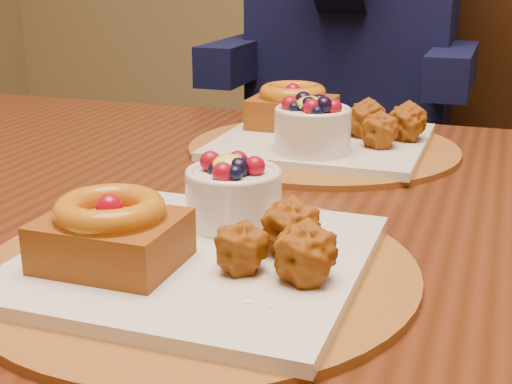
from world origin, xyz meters
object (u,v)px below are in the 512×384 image
at_px(place_setting_near, 196,243).
at_px(chair_far, 420,167).
at_px(dining_table, 275,260).
at_px(place_setting_far, 320,132).

relative_size(place_setting_near, chair_far, 0.38).
xyz_separation_m(dining_table, place_setting_far, (-0.00, 0.21, 0.11)).
xyz_separation_m(dining_table, chair_far, (0.07, 0.90, -0.12)).
height_order(dining_table, place_setting_far, place_setting_far).
bearing_deg(dining_table, chair_far, 85.66).
height_order(place_setting_near, place_setting_far, place_setting_far).
xyz_separation_m(place_setting_near, place_setting_far, (-0.00, 0.43, 0.00)).
bearing_deg(place_setting_near, dining_table, 89.24).
height_order(dining_table, place_setting_near, place_setting_near).
xyz_separation_m(place_setting_near, chair_far, (0.07, 1.11, -0.23)).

